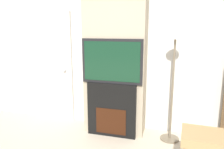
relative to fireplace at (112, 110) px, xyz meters
name	(u,v)px	position (x,y,z in m)	size (l,w,h in m)	color
wall_back	(119,52)	(0.00, 0.44, 0.91)	(6.00, 0.06, 2.70)	silver
chimney_breast	(115,53)	(0.00, 0.20, 0.91)	(1.00, 0.40, 2.70)	tan
fireplace	(112,110)	(0.00, 0.00, 0.00)	(0.80, 0.15, 0.89)	black
television	(112,61)	(0.00, 0.00, 0.80)	(0.97, 0.07, 0.70)	black
floor_lamp	(173,76)	(0.93, 0.11, 0.60)	(0.29, 0.29, 1.69)	#726651
entry_door	(51,67)	(-1.33, 0.38, 0.58)	(0.90, 0.09, 2.05)	silver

